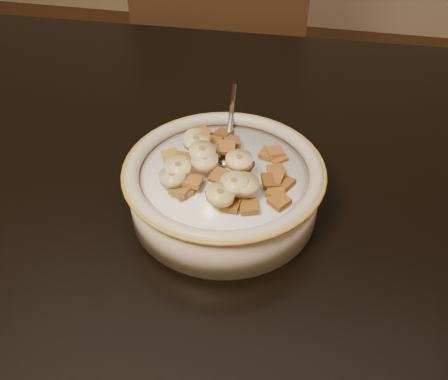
% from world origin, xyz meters
% --- Properties ---
extents(table, '(1.42, 0.94, 0.04)m').
position_xyz_m(table, '(0.00, 0.00, 0.73)').
color(table, black).
rests_on(table, floor).
extents(chair, '(0.47, 0.47, 1.01)m').
position_xyz_m(chair, '(-0.01, 0.48, 0.51)').
color(chair, '#362415').
rests_on(chair, floor).
extents(cereal_bowl, '(0.23, 0.23, 0.06)m').
position_xyz_m(cereal_bowl, '(0.16, -0.06, 0.78)').
color(cereal_bowl, beige).
rests_on(cereal_bowl, table).
extents(milk, '(0.19, 0.19, 0.00)m').
position_xyz_m(milk, '(0.16, -0.06, 0.81)').
color(milk, white).
rests_on(milk, cereal_bowl).
extents(spoon, '(0.05, 0.06, 0.01)m').
position_xyz_m(spoon, '(0.16, -0.02, 0.81)').
color(spoon, '#BDBDBD').
rests_on(spoon, cereal_bowl).
extents(cereal_square_0, '(0.02, 0.02, 0.01)m').
position_xyz_m(cereal_square_0, '(0.17, -0.10, 0.82)').
color(cereal_square_0, brown).
rests_on(cereal_square_0, milk).
extents(cereal_square_1, '(0.03, 0.03, 0.01)m').
position_xyz_m(cereal_square_1, '(0.14, -0.05, 0.83)').
color(cereal_square_1, brown).
rests_on(cereal_square_1, milk).
extents(cereal_square_2, '(0.02, 0.02, 0.01)m').
position_xyz_m(cereal_square_2, '(0.22, -0.07, 0.82)').
color(cereal_square_2, '#99551C').
rests_on(cereal_square_2, milk).
extents(cereal_square_3, '(0.02, 0.02, 0.01)m').
position_xyz_m(cereal_square_3, '(0.14, -0.01, 0.82)').
color(cereal_square_3, brown).
rests_on(cereal_square_3, milk).
extents(cereal_square_4, '(0.02, 0.02, 0.01)m').
position_xyz_m(cereal_square_4, '(0.15, -0.07, 0.83)').
color(cereal_square_4, olive).
rests_on(cereal_square_4, milk).
extents(cereal_square_5, '(0.03, 0.03, 0.01)m').
position_xyz_m(cereal_square_5, '(0.15, 0.01, 0.81)').
color(cereal_square_5, brown).
rests_on(cereal_square_5, milk).
extents(cereal_square_6, '(0.03, 0.03, 0.01)m').
position_xyz_m(cereal_square_6, '(0.22, -0.02, 0.81)').
color(cereal_square_6, brown).
rests_on(cereal_square_6, milk).
extents(cereal_square_7, '(0.02, 0.02, 0.01)m').
position_xyz_m(cereal_square_7, '(0.12, -0.11, 0.81)').
color(cereal_square_7, brown).
rests_on(cereal_square_7, milk).
extents(cereal_square_8, '(0.03, 0.03, 0.01)m').
position_xyz_m(cereal_square_8, '(0.12, -0.11, 0.81)').
color(cereal_square_8, olive).
rests_on(cereal_square_8, milk).
extents(cereal_square_9, '(0.03, 0.03, 0.01)m').
position_xyz_m(cereal_square_9, '(0.16, -0.11, 0.82)').
color(cereal_square_9, brown).
rests_on(cereal_square_9, milk).
extents(cereal_square_10, '(0.03, 0.03, 0.01)m').
position_xyz_m(cereal_square_10, '(0.22, -0.06, 0.82)').
color(cereal_square_10, brown).
rests_on(cereal_square_10, milk).
extents(cereal_square_11, '(0.02, 0.02, 0.01)m').
position_xyz_m(cereal_square_11, '(0.13, -0.10, 0.82)').
color(cereal_square_11, brown).
rests_on(cereal_square_11, milk).
extents(cereal_square_12, '(0.02, 0.02, 0.01)m').
position_xyz_m(cereal_square_12, '(0.20, -0.12, 0.81)').
color(cereal_square_12, brown).
rests_on(cereal_square_12, milk).
extents(cereal_square_13, '(0.03, 0.03, 0.01)m').
position_xyz_m(cereal_square_13, '(0.22, -0.07, 0.82)').
color(cereal_square_13, brown).
rests_on(cereal_square_13, milk).
extents(cereal_square_14, '(0.03, 0.03, 0.01)m').
position_xyz_m(cereal_square_14, '(0.23, -0.07, 0.81)').
color(cereal_square_14, brown).
rests_on(cereal_square_14, milk).
extents(cereal_square_15, '(0.03, 0.03, 0.01)m').
position_xyz_m(cereal_square_15, '(0.09, -0.05, 0.81)').
color(cereal_square_15, olive).
rests_on(cereal_square_15, milk).
extents(cereal_square_16, '(0.02, 0.02, 0.01)m').
position_xyz_m(cereal_square_16, '(0.19, -0.07, 0.83)').
color(cereal_square_16, brown).
rests_on(cereal_square_16, milk).
extents(cereal_square_17, '(0.02, 0.02, 0.01)m').
position_xyz_m(cereal_square_17, '(0.23, -0.09, 0.81)').
color(cereal_square_17, brown).
rests_on(cereal_square_17, milk).
extents(cereal_square_18, '(0.02, 0.02, 0.01)m').
position_xyz_m(cereal_square_18, '(0.13, -0.03, 0.82)').
color(cereal_square_18, brown).
rests_on(cereal_square_18, milk).
extents(cereal_square_19, '(0.03, 0.03, 0.01)m').
position_xyz_m(cereal_square_19, '(0.23, -0.10, 0.81)').
color(cereal_square_19, '#99551B').
rests_on(cereal_square_19, milk).
extents(cereal_square_20, '(0.03, 0.03, 0.01)m').
position_xyz_m(cereal_square_20, '(0.12, 0.01, 0.81)').
color(cereal_square_20, brown).
rests_on(cereal_square_20, milk).
extents(cereal_square_21, '(0.03, 0.03, 0.01)m').
position_xyz_m(cereal_square_21, '(0.22, -0.02, 0.81)').
color(cereal_square_21, brown).
rests_on(cereal_square_21, milk).
extents(cereal_square_22, '(0.02, 0.03, 0.01)m').
position_xyz_m(cereal_square_22, '(0.16, -0.01, 0.82)').
color(cereal_square_22, brown).
rests_on(cereal_square_22, milk).
extents(cereal_square_23, '(0.03, 0.03, 0.01)m').
position_xyz_m(cereal_square_23, '(0.16, -0.09, 0.83)').
color(cereal_square_23, brown).
rests_on(cereal_square_23, milk).
extents(cereal_square_24, '(0.02, 0.02, 0.01)m').
position_xyz_m(cereal_square_24, '(0.21, -0.02, 0.81)').
color(cereal_square_24, brown).
rests_on(cereal_square_24, milk).
extents(cereal_square_25, '(0.02, 0.02, 0.01)m').
position_xyz_m(cereal_square_25, '(0.11, -0.05, 0.81)').
color(cereal_square_25, '#935121').
rests_on(cereal_square_25, milk).
extents(cereal_square_26, '(0.02, 0.02, 0.01)m').
position_xyz_m(cereal_square_26, '(0.16, -0.03, 0.82)').
color(cereal_square_26, brown).
rests_on(cereal_square_26, milk).
extents(cereal_square_27, '(0.03, 0.03, 0.01)m').
position_xyz_m(cereal_square_27, '(0.14, -0.02, 0.81)').
color(cereal_square_27, brown).
rests_on(cereal_square_27, milk).
extents(cereal_square_28, '(0.02, 0.02, 0.01)m').
position_xyz_m(cereal_square_28, '(0.18, -0.12, 0.81)').
color(cereal_square_28, brown).
rests_on(cereal_square_28, milk).
extents(banana_slice_0, '(0.04, 0.04, 0.01)m').
position_xyz_m(banana_slice_0, '(0.11, -0.08, 0.83)').
color(banana_slice_0, '#F8E593').
rests_on(banana_slice_0, milk).
extents(banana_slice_1, '(0.04, 0.04, 0.02)m').
position_xyz_m(banana_slice_1, '(0.18, -0.10, 0.83)').
color(banana_slice_1, '#CFBC88').
rests_on(banana_slice_1, milk).
extents(banana_slice_2, '(0.04, 0.04, 0.02)m').
position_xyz_m(banana_slice_2, '(0.12, -0.04, 0.83)').
color(banana_slice_2, '#FBE37D').
rests_on(banana_slice_2, milk).
extents(banana_slice_3, '(0.04, 0.04, 0.01)m').
position_xyz_m(banana_slice_3, '(0.14, -0.08, 0.83)').
color(banana_slice_3, tan).
rests_on(banana_slice_3, milk).
extents(banana_slice_4, '(0.04, 0.04, 0.01)m').
position_xyz_m(banana_slice_4, '(0.19, -0.10, 0.83)').
color(banana_slice_4, '#E6C876').
rests_on(banana_slice_4, milk).
extents(banana_slice_5, '(0.04, 0.04, 0.01)m').
position_xyz_m(banana_slice_5, '(0.12, -0.04, 0.84)').
color(banana_slice_5, '#EFE384').
rests_on(banana_slice_5, milk).
extents(banana_slice_6, '(0.04, 0.04, 0.01)m').
position_xyz_m(banana_slice_6, '(0.11, -0.10, 0.82)').
color(banana_slice_6, tan).
rests_on(banana_slice_6, milk).
extents(banana_slice_7, '(0.04, 0.04, 0.01)m').
position_xyz_m(banana_slice_7, '(0.14, -0.06, 0.84)').
color(banana_slice_7, '#D5BF83').
rests_on(banana_slice_7, milk).
extents(banana_slice_8, '(0.04, 0.04, 0.01)m').
position_xyz_m(banana_slice_8, '(0.17, -0.12, 0.83)').
color(banana_slice_8, '#D6C16B').
rests_on(banana_slice_8, milk).
extents(banana_slice_9, '(0.04, 0.04, 0.01)m').
position_xyz_m(banana_slice_9, '(0.18, -0.07, 0.84)').
color(banana_slice_9, '#D8C87A').
rests_on(banana_slice_9, milk).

